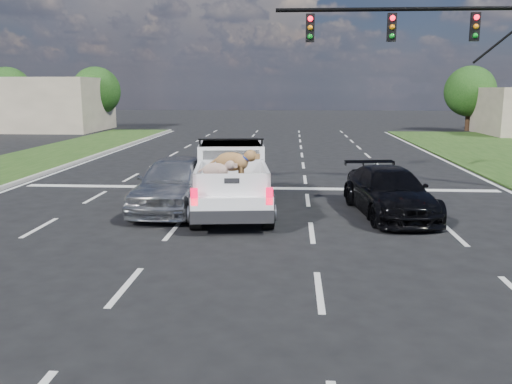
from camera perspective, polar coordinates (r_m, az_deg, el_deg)
ground at (r=9.88m, az=-3.69°, el=-10.17°), size 160.00×160.00×0.00m
road_markings at (r=16.14m, az=-0.64°, el=-1.79°), size 17.75×60.00×0.01m
traffic_signal at (r=20.55m, az=21.32°, el=13.45°), size 9.11×0.31×7.00m
building_left at (r=49.91m, az=-21.56°, el=8.58°), size 10.00×8.00×4.40m
tree_far_b at (r=53.47m, az=-24.65°, el=9.63°), size 4.20×4.20×5.40m
tree_far_c at (r=50.19m, az=-16.47°, el=10.14°), size 4.20×4.20×5.40m
tree_far_d at (r=49.39m, az=21.60°, el=9.83°), size 4.20×4.20×5.40m
pickup_truck at (r=15.88m, az=-2.65°, el=1.58°), size 2.67×5.84×2.11m
silver_sedan at (r=16.09m, az=-8.54°, el=0.95°), size 2.08×4.79×1.61m
black_coupe at (r=15.73m, az=13.87°, el=0.01°), size 2.48×4.79×1.33m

